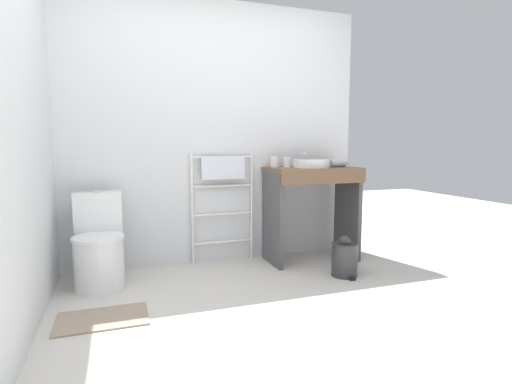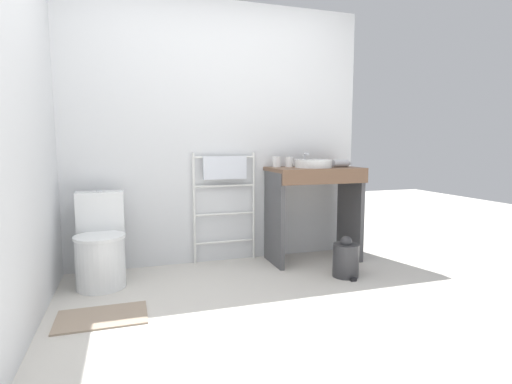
{
  "view_description": "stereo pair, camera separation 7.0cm",
  "coord_description": "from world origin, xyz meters",
  "px_view_note": "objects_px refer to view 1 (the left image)",
  "views": [
    {
      "loc": [
        -0.84,
        -2.11,
        1.11
      ],
      "look_at": [
        0.14,
        0.7,
        0.75
      ],
      "focal_mm": 28.0,
      "sensor_mm": 36.0,
      "label": 1
    },
    {
      "loc": [
        -0.78,
        -2.13,
        1.11
      ],
      "look_at": [
        0.14,
        0.7,
        0.75
      ],
      "focal_mm": 28.0,
      "sensor_mm": 36.0,
      "label": 2
    }
  ],
  "objects_px": {
    "towel_radiator": "(223,183)",
    "cup_near_edge": "(287,162)",
    "hair_dryer": "(338,163)",
    "toilet": "(99,250)",
    "trash_bin": "(344,259)",
    "cup_near_wall": "(275,162)",
    "sink_basin": "(311,163)"
  },
  "relations": [
    {
      "from": "trash_bin",
      "to": "cup_near_edge",
      "type": "bearing_deg",
      "value": 110.95
    },
    {
      "from": "towel_radiator",
      "to": "cup_near_edge",
      "type": "height_order",
      "value": "towel_radiator"
    },
    {
      "from": "towel_radiator",
      "to": "hair_dryer",
      "type": "height_order",
      "value": "towel_radiator"
    },
    {
      "from": "cup_near_edge",
      "to": "hair_dryer",
      "type": "xyz_separation_m",
      "value": [
        0.46,
        -0.15,
        -0.01
      ]
    },
    {
      "from": "towel_radiator",
      "to": "cup_near_edge",
      "type": "distance_m",
      "value": 0.64
    },
    {
      "from": "sink_basin",
      "to": "cup_near_edge",
      "type": "height_order",
      "value": "cup_near_edge"
    },
    {
      "from": "toilet",
      "to": "hair_dryer",
      "type": "relative_size",
      "value": 3.64
    },
    {
      "from": "toilet",
      "to": "trash_bin",
      "type": "relative_size",
      "value": 2.12
    },
    {
      "from": "towel_radiator",
      "to": "cup_near_wall",
      "type": "height_order",
      "value": "towel_radiator"
    },
    {
      "from": "sink_basin",
      "to": "hair_dryer",
      "type": "distance_m",
      "value": 0.28
    },
    {
      "from": "towel_radiator",
      "to": "cup_near_edge",
      "type": "xyz_separation_m",
      "value": [
        0.61,
        -0.09,
        0.19
      ]
    },
    {
      "from": "trash_bin",
      "to": "toilet",
      "type": "bearing_deg",
      "value": 167.93
    },
    {
      "from": "toilet",
      "to": "sink_basin",
      "type": "height_order",
      "value": "sink_basin"
    },
    {
      "from": "sink_basin",
      "to": "trash_bin",
      "type": "bearing_deg",
      "value": -82.26
    },
    {
      "from": "towel_radiator",
      "to": "toilet",
      "type": "bearing_deg",
      "value": -163.39
    },
    {
      "from": "hair_dryer",
      "to": "trash_bin",
      "type": "bearing_deg",
      "value": -112.98
    },
    {
      "from": "cup_near_wall",
      "to": "cup_near_edge",
      "type": "bearing_deg",
      "value": -12.27
    },
    {
      "from": "toilet",
      "to": "towel_radiator",
      "type": "distance_m",
      "value": 1.22
    },
    {
      "from": "cup_near_wall",
      "to": "hair_dryer",
      "type": "distance_m",
      "value": 0.61
    },
    {
      "from": "towel_radiator",
      "to": "trash_bin",
      "type": "height_order",
      "value": "towel_radiator"
    },
    {
      "from": "toilet",
      "to": "towel_radiator",
      "type": "xyz_separation_m",
      "value": [
        1.09,
        0.32,
        0.46
      ]
    },
    {
      "from": "cup_near_wall",
      "to": "cup_near_edge",
      "type": "xyz_separation_m",
      "value": [
        0.12,
        -0.03,
        -0.0
      ]
    },
    {
      "from": "sink_basin",
      "to": "cup_near_wall",
      "type": "bearing_deg",
      "value": 149.52
    },
    {
      "from": "towel_radiator",
      "to": "hair_dryer",
      "type": "relative_size",
      "value": 5.1
    },
    {
      "from": "toilet",
      "to": "towel_radiator",
      "type": "bearing_deg",
      "value": 16.61
    },
    {
      "from": "toilet",
      "to": "cup_near_wall",
      "type": "height_order",
      "value": "cup_near_wall"
    },
    {
      "from": "towel_radiator",
      "to": "sink_basin",
      "type": "distance_m",
      "value": 0.85
    },
    {
      "from": "cup_near_wall",
      "to": "sink_basin",
      "type": "bearing_deg",
      "value": -30.48
    },
    {
      "from": "trash_bin",
      "to": "hair_dryer",
      "type": "bearing_deg",
      "value": 67.02
    },
    {
      "from": "toilet",
      "to": "sink_basin",
      "type": "bearing_deg",
      "value": 2.64
    },
    {
      "from": "sink_basin",
      "to": "trash_bin",
      "type": "distance_m",
      "value": 0.93
    },
    {
      "from": "toilet",
      "to": "cup_near_wall",
      "type": "distance_m",
      "value": 1.73
    }
  ]
}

